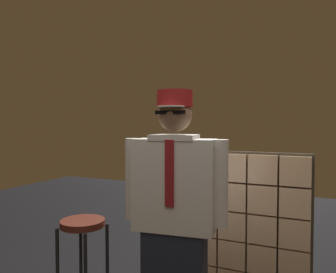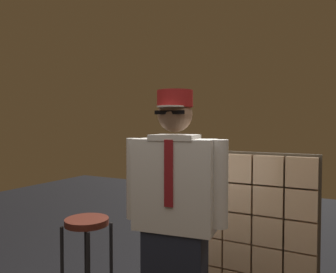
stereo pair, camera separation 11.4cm
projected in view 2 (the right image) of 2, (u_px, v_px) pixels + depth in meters
glass_block_wall at (238, 226)px, 2.86m from camera, size 1.30×0.10×1.30m
standing_person at (175, 219)px, 2.13m from camera, size 0.70×0.33×1.74m
bar_stool at (87, 244)px, 2.57m from camera, size 0.34×0.34×0.79m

